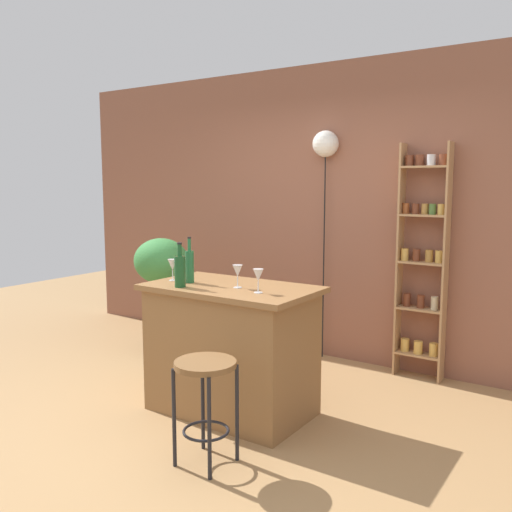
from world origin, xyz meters
The scene contains 13 objects.
ground centered at (0.00, 0.00, 0.00)m, with size 12.00×12.00×0.00m, color #A37A4C.
back_wall centered at (0.00, 1.95, 1.40)m, with size 6.40×0.10×2.80m, color #8C5642.
kitchen_counter centered at (0.00, 0.30, 0.48)m, with size 1.24×0.72×0.95m.
bar_stool centered at (0.33, -0.40, 0.49)m, with size 0.37×0.37×0.64m.
spice_shelf centered at (0.92, 1.80, 1.03)m, with size 0.41×0.15×2.02m.
plant_stool centered at (-1.34, 0.98, 0.19)m, with size 0.35×0.35×0.38m, color #2D2823.
potted_plant centered at (-1.34, 0.98, 0.90)m, with size 0.55×0.49×0.79m.
bottle_spirits_clear centered at (-0.33, 0.23, 1.08)m, with size 0.06×0.06×0.34m.
bottle_vinegar centered at (-0.27, 0.06, 1.07)m, with size 0.08×0.08×0.32m.
wine_glass_left centered at (-0.49, 0.22, 1.07)m, with size 0.07×0.07×0.16m.
wine_glass_center centered at (0.08, 0.26, 1.07)m, with size 0.07×0.07×0.16m.
wine_glass_right centered at (0.31, 0.19, 1.07)m, with size 0.07×0.07×0.16m.
pendant_globe_light centered at (-0.04, 1.84, 2.03)m, with size 0.25×0.25×2.17m.
Camera 1 is at (2.34, -2.86, 1.69)m, focal length 38.70 mm.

